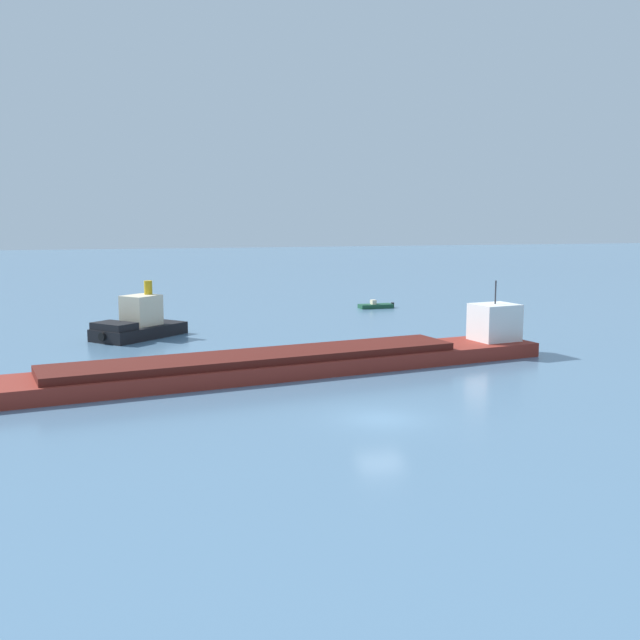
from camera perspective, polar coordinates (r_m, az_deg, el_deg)
The scene contains 4 objects.
ground_plane at distance 40.32m, azimuth 4.57°, elevation -7.41°, with size 400.00×400.00×0.00m, color slate.
fishing_skiff at distance 86.59m, azimuth 4.20°, elevation 1.07°, with size 4.17×1.73×0.95m.
cargo_barge at distance 51.44m, azimuth -2.00°, elevation -3.06°, with size 40.15×12.50×5.63m.
tugboat at distance 67.59m, azimuth -13.48°, elevation -0.27°, with size 8.55×8.38×4.85m.
Camera 1 is at (-12.72, -36.73, 10.72)m, focal length 42.70 mm.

